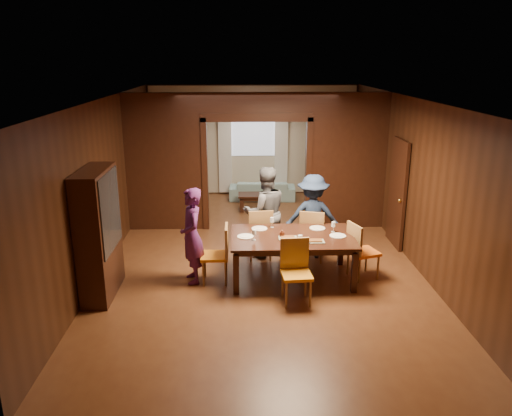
{
  "coord_description": "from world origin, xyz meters",
  "views": [
    {
      "loc": [
        -0.36,
        -8.75,
        3.6
      ],
      "look_at": [
        -0.08,
        -0.4,
        1.05
      ],
      "focal_mm": 35.0,
      "sensor_mm": 36.0,
      "label": 1
    }
  ],
  "objects_px": {
    "dining_table": "(292,257)",
    "hutch": "(99,234)",
    "coffee_table": "(255,202)",
    "person_grey": "(265,212)",
    "chair_near": "(297,273)",
    "person_navy": "(313,216)",
    "sofa": "(262,190)",
    "chair_left": "(215,254)",
    "chair_far_r": "(313,234)",
    "chair_far_l": "(259,233)",
    "person_purple": "(192,236)",
    "chair_right": "(364,250)"
  },
  "relations": [
    {
      "from": "person_grey",
      "to": "chair_near",
      "type": "xyz_separation_m",
      "value": [
        0.38,
        -1.89,
        -0.36
      ]
    },
    {
      "from": "chair_left",
      "to": "chair_far_r",
      "type": "relative_size",
      "value": 1.0
    },
    {
      "from": "chair_far_l",
      "to": "chair_far_r",
      "type": "height_order",
      "value": "same"
    },
    {
      "from": "sofa",
      "to": "chair_right",
      "type": "relative_size",
      "value": 1.75
    },
    {
      "from": "sofa",
      "to": "chair_left",
      "type": "xyz_separation_m",
      "value": [
        -1.01,
        -4.97,
        0.24
      ]
    },
    {
      "from": "person_navy",
      "to": "chair_left",
      "type": "distance_m",
      "value": 2.06
    },
    {
      "from": "hutch",
      "to": "person_navy",
      "type": "bearing_deg",
      "value": 22.07
    },
    {
      "from": "person_purple",
      "to": "dining_table",
      "type": "height_order",
      "value": "person_purple"
    },
    {
      "from": "person_navy",
      "to": "sofa",
      "type": "relative_size",
      "value": 0.92
    },
    {
      "from": "chair_far_l",
      "to": "person_grey",
      "type": "bearing_deg",
      "value": -139.3
    },
    {
      "from": "hutch",
      "to": "coffee_table",
      "type": "bearing_deg",
      "value": 60.03
    },
    {
      "from": "chair_far_l",
      "to": "chair_near",
      "type": "relative_size",
      "value": 1.0
    },
    {
      "from": "person_grey",
      "to": "chair_near",
      "type": "relative_size",
      "value": 1.75
    },
    {
      "from": "chair_right",
      "to": "chair_far_l",
      "type": "relative_size",
      "value": 1.0
    },
    {
      "from": "chair_left",
      "to": "dining_table",
      "type": "bearing_deg",
      "value": 93.54
    },
    {
      "from": "person_grey",
      "to": "hutch",
      "type": "xyz_separation_m",
      "value": [
        -2.63,
        -1.49,
        0.15
      ]
    },
    {
      "from": "person_purple",
      "to": "chair_far_l",
      "type": "distance_m",
      "value": 1.52
    },
    {
      "from": "chair_left",
      "to": "chair_right",
      "type": "bearing_deg",
      "value": 92.04
    },
    {
      "from": "sofa",
      "to": "chair_near",
      "type": "xyz_separation_m",
      "value": [
        0.26,
        -5.75,
        0.24
      ]
    },
    {
      "from": "person_navy",
      "to": "chair_right",
      "type": "distance_m",
      "value": 1.24
    },
    {
      "from": "person_navy",
      "to": "chair_near",
      "type": "relative_size",
      "value": 1.61
    },
    {
      "from": "sofa",
      "to": "chair_far_l",
      "type": "relative_size",
      "value": 1.75
    },
    {
      "from": "person_purple",
      "to": "hutch",
      "type": "height_order",
      "value": "hutch"
    },
    {
      "from": "person_grey",
      "to": "hutch",
      "type": "height_order",
      "value": "hutch"
    },
    {
      "from": "person_grey",
      "to": "sofa",
      "type": "height_order",
      "value": "person_grey"
    },
    {
      "from": "chair_right",
      "to": "chair_left",
      "type": "bearing_deg",
      "value": 73.18
    },
    {
      "from": "coffee_table",
      "to": "hutch",
      "type": "xyz_separation_m",
      "value": [
        -2.53,
        -4.38,
        0.8
      ]
    },
    {
      "from": "dining_table",
      "to": "hutch",
      "type": "relative_size",
      "value": 1.01
    },
    {
      "from": "person_purple",
      "to": "person_navy",
      "type": "xyz_separation_m",
      "value": [
        2.12,
        1.01,
        -0.01
      ]
    },
    {
      "from": "person_purple",
      "to": "dining_table",
      "type": "relative_size",
      "value": 0.79
    },
    {
      "from": "chair_left",
      "to": "chair_right",
      "type": "height_order",
      "value": "same"
    },
    {
      "from": "coffee_table",
      "to": "person_purple",
      "type": "bearing_deg",
      "value": -106.11
    },
    {
      "from": "chair_left",
      "to": "hutch",
      "type": "bearing_deg",
      "value": -77.66
    },
    {
      "from": "person_grey",
      "to": "chair_right",
      "type": "bearing_deg",
      "value": 136.61
    },
    {
      "from": "coffee_table",
      "to": "hutch",
      "type": "relative_size",
      "value": 0.4
    },
    {
      "from": "chair_far_l",
      "to": "chair_near",
      "type": "distance_m",
      "value": 1.84
    },
    {
      "from": "sofa",
      "to": "dining_table",
      "type": "bearing_deg",
      "value": 95.6
    },
    {
      "from": "person_navy",
      "to": "chair_far_l",
      "type": "height_order",
      "value": "person_navy"
    },
    {
      "from": "hutch",
      "to": "chair_left",
      "type": "bearing_deg",
      "value": 12.23
    },
    {
      "from": "coffee_table",
      "to": "chair_left",
      "type": "xyz_separation_m",
      "value": [
        -0.78,
        -4.01,
        0.28
      ]
    },
    {
      "from": "person_grey",
      "to": "chair_far_r",
      "type": "distance_m",
      "value": 0.96
    },
    {
      "from": "dining_table",
      "to": "chair_far_l",
      "type": "relative_size",
      "value": 2.09
    },
    {
      "from": "sofa",
      "to": "hutch",
      "type": "height_order",
      "value": "hutch"
    },
    {
      "from": "person_navy",
      "to": "chair_left",
      "type": "relative_size",
      "value": 1.61
    },
    {
      "from": "dining_table",
      "to": "hutch",
      "type": "height_order",
      "value": "hutch"
    },
    {
      "from": "person_navy",
      "to": "coffee_table",
      "type": "xyz_separation_m",
      "value": [
        -0.97,
        2.97,
        -0.58
      ]
    },
    {
      "from": "person_navy",
      "to": "chair_far_l",
      "type": "xyz_separation_m",
      "value": [
        -0.98,
        -0.05,
        -0.3
      ]
    },
    {
      "from": "coffee_table",
      "to": "chair_far_l",
      "type": "relative_size",
      "value": 0.82
    },
    {
      "from": "hutch",
      "to": "chair_far_l",
      "type": "bearing_deg",
      "value": 28.6
    },
    {
      "from": "coffee_table",
      "to": "chair_left",
      "type": "distance_m",
      "value": 4.09
    }
  ]
}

